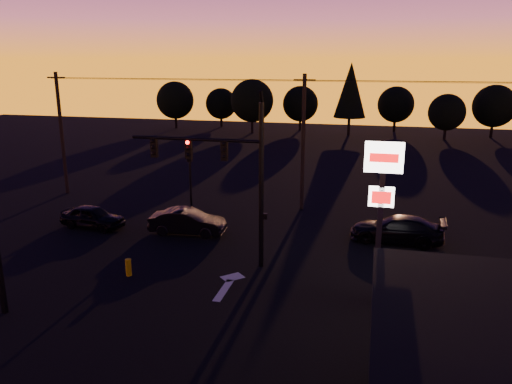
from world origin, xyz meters
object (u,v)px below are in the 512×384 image
at_px(car_left, 93,217).
at_px(car_mid, 188,222).
at_px(bollard, 128,267).
at_px(suv_parked, 455,328).
at_px(traffic_signal_mast, 229,167).
at_px(secondary_signal, 190,171).
at_px(pylon_sign, 382,189).
at_px(car_right, 397,229).

height_order(car_left, car_mid, car_mid).
distance_m(bollard, suv_parked, 14.36).
bearing_deg(suv_parked, car_left, 166.83).
bearing_deg(suv_parked, car_mid, 157.28).
xyz_separation_m(traffic_signal_mast, secondary_signal, (-4.90, 7.49, -2.07)).
height_order(secondary_signal, pylon_sign, pylon_sign).
bearing_deg(car_left, car_right, -77.72).
distance_m(secondary_signal, car_mid, 4.60).
relative_size(car_mid, car_right, 0.86).
distance_m(pylon_sign, car_right, 8.72).
distance_m(traffic_signal_mast, secondary_signal, 9.19).
bearing_deg(car_mid, pylon_sign, -123.26).
distance_m(traffic_signal_mast, bollard, 6.70).
height_order(pylon_sign, car_left, pylon_sign).
distance_m(traffic_signal_mast, pylon_sign, 7.52).
distance_m(secondary_signal, car_right, 13.47).
relative_size(bollard, car_right, 0.16).
relative_size(pylon_sign, car_mid, 1.54).
xyz_separation_m(bollard, car_left, (-5.41, 5.84, 0.26)).
xyz_separation_m(car_right, suv_parked, (1.72, -10.22, -0.13)).
height_order(bollard, suv_parked, suv_parked).
bearing_deg(suv_parked, traffic_signal_mast, 162.73).
height_order(pylon_sign, car_right, pylon_sign).
distance_m(traffic_signal_mast, car_left, 11.04).
bearing_deg(bollard, traffic_signal_mast, 31.15).
height_order(secondary_signal, suv_parked, secondary_signal).
xyz_separation_m(traffic_signal_mast, suv_parked, (9.90, -5.13, -4.32)).
bearing_deg(car_mid, secondary_signal, 14.35).
height_order(traffic_signal_mast, secondary_signal, traffic_signal_mast).
bearing_deg(car_left, traffic_signal_mast, -102.32).
distance_m(bollard, car_left, 7.96).
bearing_deg(secondary_signal, pylon_sign, -39.77).
bearing_deg(car_left, pylon_sign, -102.55).
height_order(bollard, car_left, car_left).
bearing_deg(secondary_signal, suv_parked, -40.46).
relative_size(traffic_signal_mast, car_right, 1.68).
bearing_deg(car_left, suv_parked, -106.81).
distance_m(pylon_sign, bollard, 12.19).
bearing_deg(traffic_signal_mast, pylon_sign, -19.36).
bearing_deg(suv_parked, bollard, 179.79).
bearing_deg(bollard, suv_parked, -10.34).
bearing_deg(secondary_signal, car_right, -10.41).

